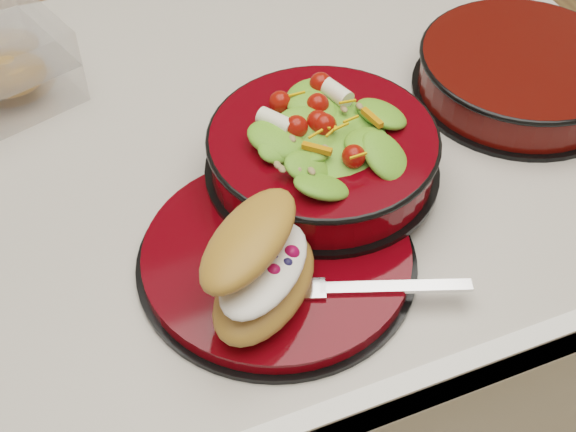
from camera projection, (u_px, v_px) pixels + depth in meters
name	position (u px, v px, depth m)	size (l,w,h in m)	color
island_counter	(178.00, 380.00, 1.21)	(1.24, 0.74, 0.90)	white
dinner_plate	(278.00, 257.00, 0.78)	(0.27, 0.27, 0.02)	black
salad_bowl	(323.00, 144.00, 0.82)	(0.25, 0.25, 0.10)	black
croissant	(262.00, 266.00, 0.71)	(0.15, 0.16, 0.08)	#A36631
fork	(368.00, 288.00, 0.74)	(0.17, 0.08, 0.00)	silver
extra_bowl	(522.00, 71.00, 0.95)	(0.25, 0.25, 0.05)	black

